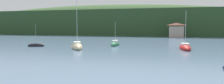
{
  "coord_description": "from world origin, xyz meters",
  "views": [
    {
      "loc": [
        7.23,
        13.77,
        5.22
      ],
      "look_at": [
        0.0,
        42.24,
        2.76
      ],
      "focal_mm": 31.83,
      "sensor_mm": 36.0,
      "label": 1
    }
  ],
  "objects_px": {
    "shore_building_west": "(176,30)",
    "sailboat_far_7": "(115,44)",
    "sailboat_far_8": "(36,46)",
    "sailboat_far_6": "(77,46)",
    "sailboat_far_1": "(185,47)",
    "mooring_buoy_far": "(72,46)"
  },
  "relations": [
    {
      "from": "sailboat_far_7",
      "to": "sailboat_far_8",
      "type": "bearing_deg",
      "value": -70.09
    },
    {
      "from": "shore_building_west",
      "to": "sailboat_far_6",
      "type": "height_order",
      "value": "sailboat_far_6"
    },
    {
      "from": "sailboat_far_1",
      "to": "mooring_buoy_far",
      "type": "height_order",
      "value": "sailboat_far_1"
    },
    {
      "from": "sailboat_far_6",
      "to": "sailboat_far_8",
      "type": "relative_size",
      "value": 2.04
    },
    {
      "from": "shore_building_west",
      "to": "sailboat_far_8",
      "type": "height_order",
      "value": "shore_building_west"
    },
    {
      "from": "sailboat_far_6",
      "to": "shore_building_west",
      "type": "bearing_deg",
      "value": -55.56
    },
    {
      "from": "sailboat_far_1",
      "to": "mooring_buoy_far",
      "type": "distance_m",
      "value": 27.24
    },
    {
      "from": "shore_building_west",
      "to": "sailboat_far_8",
      "type": "distance_m",
      "value": 58.32
    },
    {
      "from": "sailboat_far_7",
      "to": "shore_building_west",
      "type": "bearing_deg",
      "value": 154.04
    },
    {
      "from": "sailboat_far_8",
      "to": "mooring_buoy_far",
      "type": "xyz_separation_m",
      "value": [
        7.94,
        3.42,
        -0.26
      ]
    },
    {
      "from": "shore_building_west",
      "to": "sailboat_far_8",
      "type": "bearing_deg",
      "value": -128.21
    },
    {
      "from": "sailboat_far_6",
      "to": "mooring_buoy_far",
      "type": "relative_size",
      "value": 33.61
    },
    {
      "from": "sailboat_far_6",
      "to": "sailboat_far_1",
      "type": "bearing_deg",
      "value": -107.57
    },
    {
      "from": "shore_building_west",
      "to": "sailboat_far_1",
      "type": "bearing_deg",
      "value": -91.14
    },
    {
      "from": "sailboat_far_7",
      "to": "mooring_buoy_far",
      "type": "height_order",
      "value": "sailboat_far_7"
    },
    {
      "from": "sailboat_far_6",
      "to": "sailboat_far_7",
      "type": "distance_m",
      "value": 11.02
    },
    {
      "from": "sailboat_far_7",
      "to": "sailboat_far_6",
      "type": "bearing_deg",
      "value": -39.35
    },
    {
      "from": "sailboat_far_1",
      "to": "mooring_buoy_far",
      "type": "bearing_deg",
      "value": -94.27
    },
    {
      "from": "sailboat_far_6",
      "to": "mooring_buoy_far",
      "type": "xyz_separation_m",
      "value": [
        -3.76,
        4.89,
        -0.49
      ]
    },
    {
      "from": "sailboat_far_1",
      "to": "sailboat_far_7",
      "type": "height_order",
      "value": "sailboat_far_1"
    },
    {
      "from": "shore_building_west",
      "to": "sailboat_far_7",
      "type": "distance_m",
      "value": 42.43
    },
    {
      "from": "sailboat_far_1",
      "to": "sailboat_far_7",
      "type": "bearing_deg",
      "value": -107.63
    }
  ]
}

